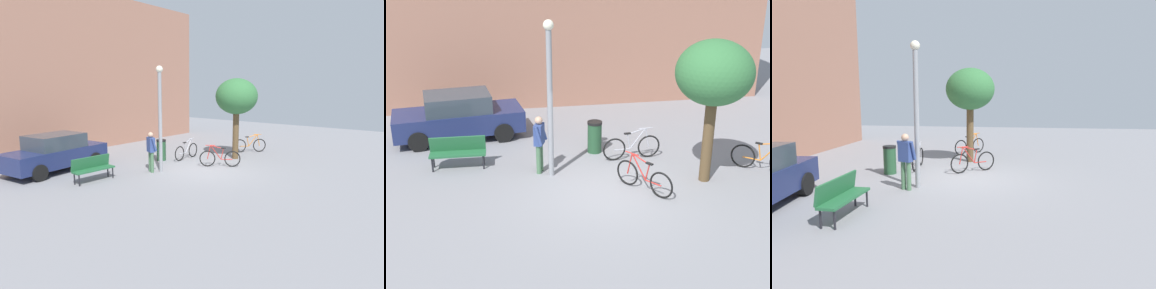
% 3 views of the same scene
% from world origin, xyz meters
% --- Properties ---
extents(ground_plane, '(36.00, 36.00, 0.00)m').
position_xyz_m(ground_plane, '(0.00, 0.00, 0.00)').
color(ground_plane, gray).
extents(building_facade, '(16.76, 2.00, 8.52)m').
position_xyz_m(building_facade, '(0.00, 8.77, 4.26)').
color(building_facade, '#9E6B56').
rests_on(building_facade, ground_plane).
extents(lamppost, '(0.28, 0.28, 4.31)m').
position_xyz_m(lamppost, '(-1.38, 1.33, 2.44)').
color(lamppost, gray).
rests_on(lamppost, ground_plane).
extents(person_by_lamppost, '(0.44, 0.63, 1.67)m').
position_xyz_m(person_by_lamppost, '(-1.67, 1.60, 0.97)').
color(person_by_lamppost, '#47704C').
rests_on(person_by_lamppost, ground_plane).
extents(park_bench, '(1.61, 0.52, 0.92)m').
position_xyz_m(park_bench, '(-3.97, 2.36, 0.55)').
color(park_bench, '#236038').
rests_on(park_bench, ground_plane).
extents(plaza_tree, '(2.00, 2.00, 3.88)m').
position_xyz_m(plaza_tree, '(2.73, 0.25, 2.97)').
color(plaza_tree, brown).
rests_on(plaza_tree, ground_plane).
extents(bicycle_orange, '(1.37, 1.25, 0.97)m').
position_xyz_m(bicycle_orange, '(4.59, 0.49, 0.38)').
color(bicycle_orange, black).
rests_on(bicycle_orange, ground_plane).
extents(bicycle_silver, '(1.81, 0.16, 0.97)m').
position_xyz_m(bicycle_silver, '(1.17, 2.06, 0.38)').
color(bicycle_silver, black).
rests_on(bicycle_silver, ground_plane).
extents(bicycle_red, '(1.09, 1.50, 0.97)m').
position_xyz_m(bicycle_red, '(0.87, -0.09, 0.38)').
color(bicycle_red, black).
rests_on(bicycle_red, ground_plane).
extents(parked_car_navy, '(4.38, 2.24, 1.55)m').
position_xyz_m(parked_car_navy, '(-4.03, 4.84, 0.77)').
color(parked_car_navy, navy).
rests_on(parked_car_navy, ground_plane).
extents(trash_bin, '(0.46, 0.46, 1.00)m').
position_xyz_m(trash_bin, '(0.18, 2.81, 0.51)').
color(trash_bin, '#234C2D').
rests_on(trash_bin, ground_plane).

